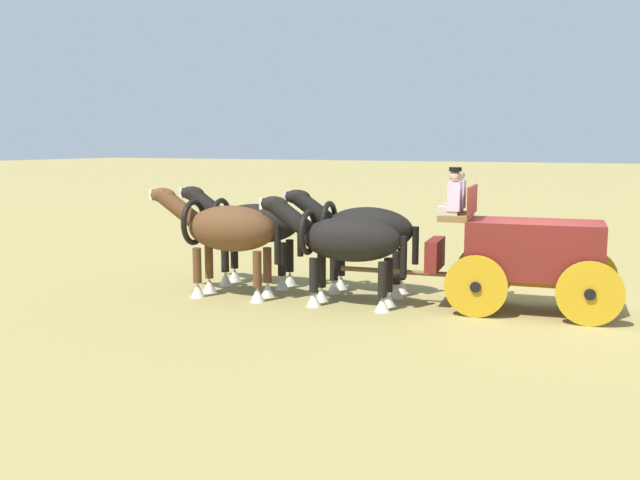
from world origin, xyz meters
The scene contains 6 objects.
ground_plane centered at (0.00, 0.00, 0.00)m, with size 220.00×220.00×0.00m, color #9E8C4C.
show_wagon centered at (0.17, 0.02, 1.19)m, with size 5.48×2.00×2.77m.
draft_horse_rear_near centered at (3.48, 1.10, 1.30)m, with size 3.05×1.15×2.16m.
draft_horse_rear_off centered at (3.63, -0.20, 1.34)m, with size 3.01×1.21×2.21m.
draft_horse_lead_near centered at (6.05, 1.42, 1.40)m, with size 3.01×1.21×2.28m.
draft_horse_lead_off centered at (6.22, 0.13, 1.36)m, with size 3.04×1.13×2.24m.
Camera 1 is at (-2.09, 13.60, 3.22)m, focal length 39.24 mm.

